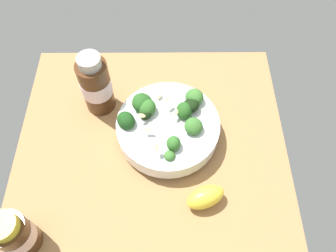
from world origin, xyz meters
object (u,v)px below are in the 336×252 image
lemon_wedge (205,197)px  bottle_tall (15,234)px  bottle_short (96,85)px  bowl_of_broccoli (167,126)px

lemon_wedge → bottle_tall: 35.48cm
bottle_tall → bottle_short: size_ratio=0.74×
bowl_of_broccoli → bottle_tall: bearing=130.9°
bowl_of_broccoli → lemon_wedge: size_ratio=2.95×
bowl_of_broccoli → bottle_short: 18.29cm
bottle_tall → lemon_wedge: bearing=-77.5°
bowl_of_broccoli → lemon_wedge: 17.51cm
lemon_wedge → bottle_tall: size_ratio=0.66×
lemon_wedge → bottle_tall: (-7.68, 34.50, 3.10)cm
bowl_of_broccoli → lemon_wedge: bearing=-154.9°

